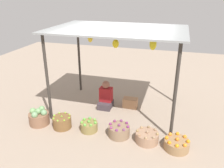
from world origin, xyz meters
The scene contains 10 objects.
ground_plane centered at (0.00, 0.00, 0.00)m, with size 14.00×14.00×0.00m, color tan.
market_stall_structure centered at (0.01, 0.00, 2.03)m, with size 3.27×2.17×2.20m.
vendor_person centered at (-0.33, 0.04, 0.30)m, with size 0.36×0.44×0.78m.
basket_cabbages centered at (-1.64, -1.24, 0.18)m, with size 0.49×0.49×0.42m.
basket_limes centered at (-1.02, -1.23, 0.14)m, with size 0.44×0.44×0.32m.
basket_green_apples centered at (-0.36, -1.17, 0.12)m, with size 0.40×0.40×0.28m.
basket_purple_onions centered at (0.36, -1.18, 0.13)m, with size 0.48×0.48×0.31m.
basket_potatoes centered at (1.00, -1.22, 0.11)m, with size 0.50×0.50×0.27m.
basket_oranges centered at (1.62, -1.29, 0.11)m, with size 0.52×0.52×0.28m.
wooden_crate_near_vendor centered at (0.32, 0.21, 0.14)m, with size 0.39×0.24×0.27m, color #AC7C58.
Camera 1 is at (1.43, -5.40, 3.08)m, focal length 36.84 mm.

